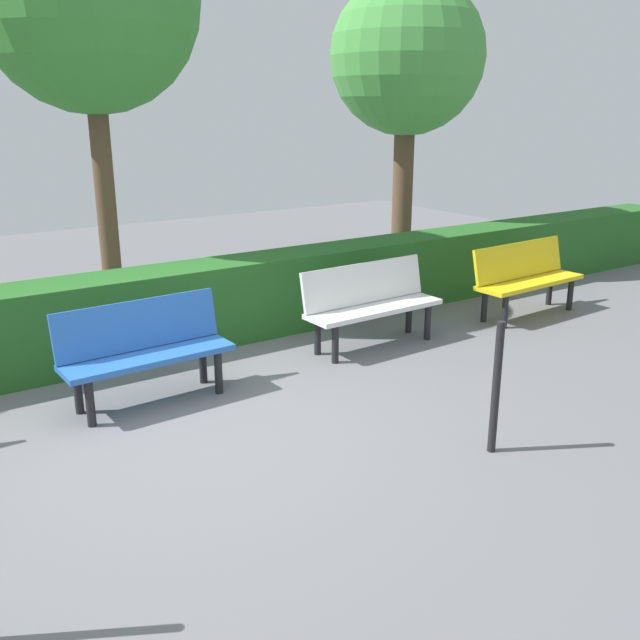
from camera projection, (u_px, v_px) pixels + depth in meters
name	position (u px, v px, depth m)	size (l,w,h in m)	color
ground_plane	(187.00, 426.00, 5.55)	(19.50, 19.50, 0.00)	slate
bench_yellow	(525.00, 276.00, 8.34)	(1.55, 0.54, 0.86)	yellow
bench_white	(370.00, 301.00, 7.27)	(1.55, 0.51, 0.86)	white
bench_blue	(145.00, 347.00, 5.89)	(1.45, 0.51, 0.86)	blue
hedge_row	(214.00, 302.00, 7.41)	(15.50, 0.61, 0.86)	#266023
tree_near	(407.00, 59.00, 9.85)	(2.19, 2.19, 4.19)	brown
tree_mid	(88.00, 0.00, 7.34)	(2.38, 2.38, 4.70)	brown
railing_post_mid	(496.00, 388.00, 5.00)	(0.06, 0.06, 1.00)	black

